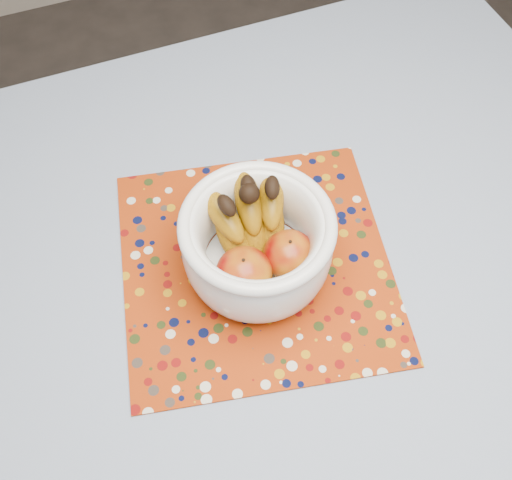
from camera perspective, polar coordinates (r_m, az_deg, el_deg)
table at (r=1.02m, az=5.43°, el=-8.23°), size 1.20×1.20×0.75m
tablecloth at (r=0.95m, az=5.82°, el=-6.21°), size 1.32×1.32×0.01m
placemat at (r=0.97m, az=-0.01°, el=-2.30°), size 0.51×0.51×0.00m
fruit_bowl at (r=0.90m, az=0.04°, el=0.16°), size 0.23×0.24×0.16m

